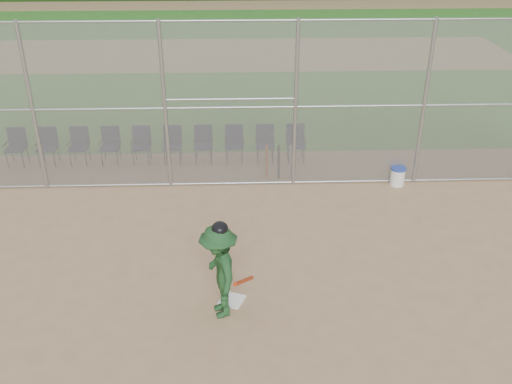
{
  "coord_description": "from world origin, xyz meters",
  "views": [
    {
      "loc": [
        -0.35,
        -7.52,
        6.34
      ],
      "look_at": [
        0.0,
        2.5,
        1.1
      ],
      "focal_mm": 40.0,
      "sensor_mm": 36.0,
      "label": 1
    }
  ],
  "objects_px": {
    "batter_at_plate": "(219,271)",
    "water_cooler": "(398,176)",
    "home_plate": "(232,300)",
    "chair_0": "(16,148)"
  },
  "relations": [
    {
      "from": "home_plate",
      "to": "water_cooler",
      "type": "distance_m",
      "value": 5.97
    },
    {
      "from": "batter_at_plate",
      "to": "home_plate",
      "type": "bearing_deg",
      "value": 59.42
    },
    {
      "from": "chair_0",
      "to": "batter_at_plate",
      "type": "bearing_deg",
      "value": -48.75
    },
    {
      "from": "batter_at_plate",
      "to": "chair_0",
      "type": "bearing_deg",
      "value": 131.25
    },
    {
      "from": "home_plate",
      "to": "water_cooler",
      "type": "height_order",
      "value": "water_cooler"
    },
    {
      "from": "batter_at_plate",
      "to": "chair_0",
      "type": "relative_size",
      "value": 1.86
    },
    {
      "from": "home_plate",
      "to": "chair_0",
      "type": "xyz_separation_m",
      "value": [
        -5.65,
        5.91,
        0.47
      ]
    },
    {
      "from": "home_plate",
      "to": "water_cooler",
      "type": "relative_size",
      "value": 0.86
    },
    {
      "from": "batter_at_plate",
      "to": "water_cooler",
      "type": "height_order",
      "value": "batter_at_plate"
    },
    {
      "from": "batter_at_plate",
      "to": "chair_0",
      "type": "distance_m",
      "value": 8.29
    }
  ]
}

